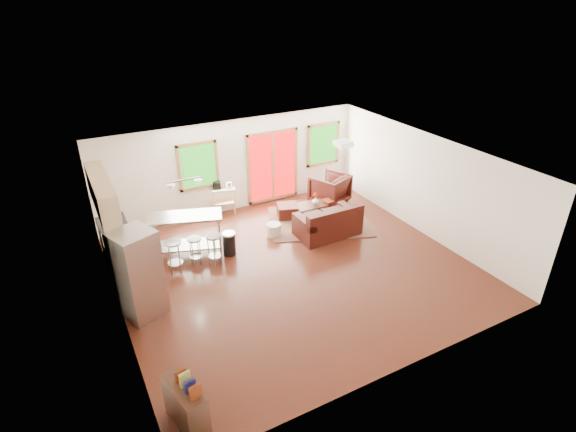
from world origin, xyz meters
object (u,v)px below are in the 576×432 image
ottoman (288,211)px  island (186,228)px  loveseat (328,224)px  refrigerator (139,274)px  coffee_table (311,206)px  kitchen_cart (223,192)px  armchair (330,188)px  rug (319,221)px

ottoman → island: 3.12m
loveseat → refrigerator: size_ratio=0.88×
coffee_table → ottoman: size_ratio=1.65×
island → kitchen_cart: size_ratio=1.82×
loveseat → refrigerator: refrigerator is taller
coffee_table → refrigerator: (-5.00, -2.03, 0.59)m
coffee_table → refrigerator: bearing=-157.9°
coffee_table → kitchen_cart: bearing=148.1°
armchair → kitchen_cart: 3.12m
island → kitchen_cart: bearing=47.5°
rug → ottoman: 0.92m
loveseat → coffee_table: (0.16, 1.15, -0.03)m
rug → ottoman: (-0.62, 0.65, 0.17)m
armchair → ottoman: 1.57m
loveseat → armchair: armchair is taller
armchair → loveseat: bearing=34.2°
island → rug: bearing=-0.4°
refrigerator → kitchen_cart: size_ratio=1.83×
rug → armchair: bearing=44.6°
rug → armchair: armchair is taller
armchair → island: size_ratio=0.54×
coffee_table → ottoman: 0.65m
armchair → ottoman: bearing=-13.3°
coffee_table → armchair: armchair is taller
loveseat → island: size_ratio=0.89×
rug → ottoman: ottoman is taller
coffee_table → refrigerator: 5.43m
ottoman → island: (-3.01, -0.63, 0.54)m
loveseat → coffee_table: 1.16m
refrigerator → ottoman: bearing=5.9°
armchair → refrigerator: refrigerator is taller
ottoman → kitchen_cart: kitchen_cart is taller
loveseat → island: bearing=167.1°
rug → ottoman: bearing=133.7°
rug → island: (-3.63, 0.02, 0.71)m
coffee_table → island: bearing=-174.0°
island → loveseat: bearing=-12.7°
rug → loveseat: (-0.19, -0.75, 0.32)m
loveseat → ottoman: loveseat is taller
coffee_table → ottoman: ottoman is taller
armchair → island: (-4.53, -0.86, 0.24)m
loveseat → island: 3.55m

